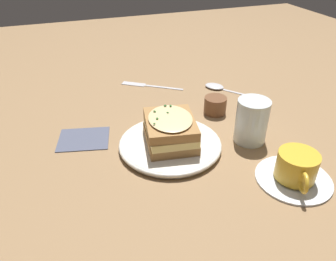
{
  "coord_description": "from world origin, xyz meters",
  "views": [
    {
      "loc": [
        0.2,
        0.56,
        0.42
      ],
      "look_at": [
        0.0,
        -0.0,
        0.04
      ],
      "focal_mm": 35.0,
      "sensor_mm": 36.0,
      "label": 1
    }
  ],
  "objects": [
    {
      "name": "teacup_with_saucer",
      "position": [
        -0.19,
        0.18,
        0.02
      ],
      "size": [
        0.15,
        0.15,
        0.06
      ],
      "rotation": [
        0.0,
        0.0,
        1.16
      ],
      "color": "white",
      "rests_on": "ground_plane"
    },
    {
      "name": "condiment_pot",
      "position": [
        -0.16,
        -0.11,
        0.02
      ],
      "size": [
        0.06,
        0.06,
        0.04
      ],
      "primitive_type": "cylinder",
      "color": "brown",
      "rests_on": "ground_plane"
    },
    {
      "name": "water_glass",
      "position": [
        -0.18,
        0.03,
        0.05
      ],
      "size": [
        0.07,
        0.07,
        0.1
      ],
      "primitive_type": "cylinder",
      "color": "silver",
      "rests_on": "ground_plane"
    },
    {
      "name": "sandwich",
      "position": [
        0.0,
        -0.0,
        0.05
      ],
      "size": [
        0.12,
        0.14,
        0.07
      ],
      "rotation": [
        0.0,
        0.0,
        1.42
      ],
      "color": "#A37542",
      "rests_on": "dinner_plate"
    },
    {
      "name": "spoon",
      "position": [
        -0.24,
        -0.24,
        0.0
      ],
      "size": [
        0.12,
        0.14,
        0.01
      ],
      "rotation": [
        0.0,
        0.0,
        3.82
      ],
      "color": "silver",
      "rests_on": "ground_plane"
    },
    {
      "name": "fork",
      "position": [
        -0.04,
        -0.33,
        0.0
      ],
      "size": [
        0.17,
        0.12,
        0.0
      ],
      "rotation": [
        0.0,
        0.0,
        4.11
      ],
      "color": "silver",
      "rests_on": "ground_plane"
    },
    {
      "name": "napkin",
      "position": [
        0.18,
        -0.1,
        0.0
      ],
      "size": [
        0.13,
        0.12,
        0.0
      ],
      "primitive_type": "cube",
      "rotation": [
        0.0,
        0.0,
        -0.23
      ],
      "color": "#4C5166",
      "rests_on": "ground_plane"
    },
    {
      "name": "ground_plane",
      "position": [
        0.0,
        0.0,
        0.0
      ],
      "size": [
        2.4,
        2.4,
        0.0
      ],
      "primitive_type": "plane",
      "color": "olive"
    },
    {
      "name": "dinner_plate",
      "position": [
        0.0,
        -0.0,
        0.01
      ],
      "size": [
        0.23,
        0.23,
        0.02
      ],
      "color": "silver",
      "rests_on": "ground_plane"
    }
  ]
}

